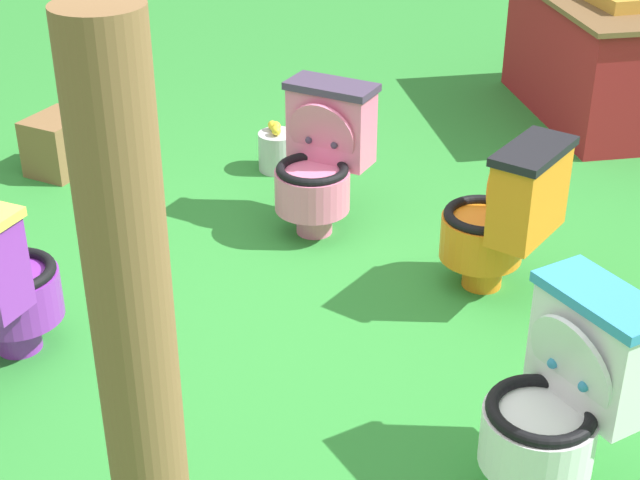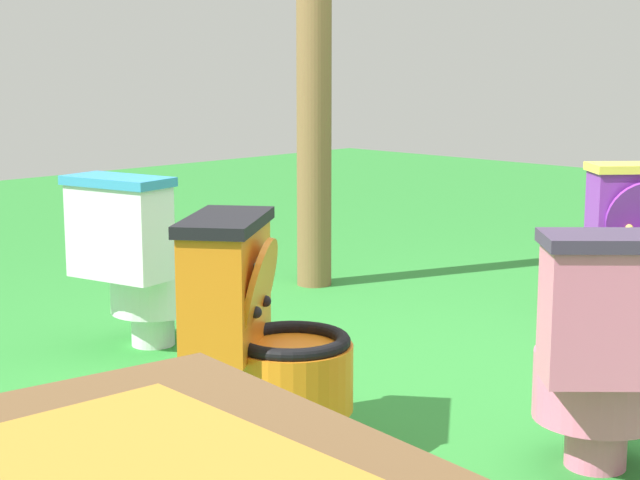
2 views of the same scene
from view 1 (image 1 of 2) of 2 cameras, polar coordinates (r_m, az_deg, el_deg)
The scene contains 8 objects.
ground at distance 4.18m, azimuth -1.05°, elevation -4.47°, with size 14.00×14.00×0.00m, color #2D8433.
toilet_pink at distance 4.73m, azimuth 0.07°, elevation 4.86°, with size 0.63×0.63×0.73m.
toilet_white at distance 3.22m, azimuth 14.25°, elevation -8.91°, with size 0.50×0.56×0.73m.
toilet_orange at distance 4.25m, azimuth 10.79°, elevation 1.39°, with size 0.63×0.61×0.73m.
vendor_table at distance 6.42m, azimuth 16.52°, elevation 10.42°, with size 1.57×1.06×0.85m.
wooden_post at distance 2.23m, azimuth -10.46°, elevation -9.80°, with size 0.18×0.18×1.83m, color brown.
small_crate at distance 5.62m, azimuth -15.16°, elevation 5.50°, with size 0.28×0.35×0.32m, color brown.
lemon_bucket at distance 5.47m, azimuth -2.52°, elevation 5.34°, with size 0.22×0.22×0.28m.
Camera 1 is at (3.34, -1.02, 2.29)m, focal length 54.06 mm.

